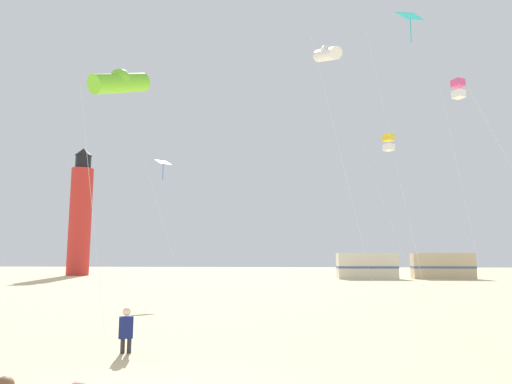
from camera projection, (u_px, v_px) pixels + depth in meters
The scene contains 10 objects.
kite_flyer_standing at pixel (126, 330), 11.33m from camera, with size 0.45×0.56×1.16m.
kite_diamond_blue at pixel (163, 167), 31.08m from camera, with size 2.71×2.50×9.00m.
kite_tube_lime at pixel (120, 82), 16.75m from camera, with size 2.24×2.61×9.45m.
kite_box_rainbow at pixel (458, 89), 27.49m from camera, with size 1.57×1.57×12.99m.
kite_tube_white at pixel (327, 54), 25.21m from camera, with size 3.06×3.40×14.21m.
kite_diamond_cyan at pixel (409, 30), 19.30m from camera, with size 2.50×2.50×12.75m.
kite_box_gold at pixel (388, 143), 32.01m from camera, with size 3.16×2.58×10.90m.
lighthouse_distant at pixel (80, 215), 59.95m from camera, with size 2.80×2.80×16.80m.
rv_van_cream at pixel (367, 266), 50.15m from camera, with size 6.53×2.61×2.80m.
rv_van_tan at pixel (442, 266), 50.08m from camera, with size 6.54×2.64×2.80m.
Camera 1 is at (2.33, -6.79, 2.41)m, focal length 32.11 mm.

